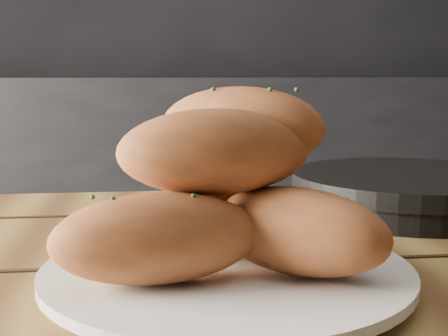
% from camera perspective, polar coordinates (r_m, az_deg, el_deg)
% --- Properties ---
extents(counter, '(2.80, 0.60, 0.90)m').
position_cam_1_polar(counter, '(2.36, 0.04, -2.66)').
color(counter, black).
rests_on(counter, ground).
extents(plate, '(0.28, 0.28, 0.02)m').
position_cam_1_polar(plate, '(0.48, 0.28, -9.84)').
color(plate, white).
rests_on(plate, table).
extents(bread_rolls, '(0.26, 0.22, 0.13)m').
position_cam_1_polar(bread_rolls, '(0.47, 0.06, -2.17)').
color(bread_rolls, '#AD5930').
rests_on(bread_rolls, plate).
extents(skillet, '(0.41, 0.28, 0.05)m').
position_cam_1_polar(skillet, '(0.78, 16.65, -2.00)').
color(skillet, black).
rests_on(skillet, table).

